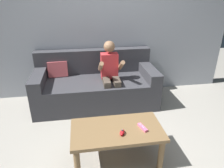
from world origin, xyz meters
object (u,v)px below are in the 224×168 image
(couch, at_px, (95,86))
(nunchuk_red, at_px, (122,132))
(game_remote_pink_near_edge, at_px, (143,127))
(coffee_table, at_px, (117,134))
(person_seated_on_couch, at_px, (111,72))

(couch, height_order, nunchuk_red, couch)
(couch, relative_size, game_remote_pink_near_edge, 12.80)
(couch, bearing_deg, coffee_table, -84.80)
(person_seated_on_couch, bearing_deg, game_remote_pink_near_edge, -82.20)
(couch, xyz_separation_m, coffee_table, (0.12, -1.28, 0.04))
(couch, height_order, person_seated_on_couch, person_seated_on_couch)
(game_remote_pink_near_edge, distance_m, nunchuk_red, 0.23)
(couch, distance_m, game_remote_pink_near_edge, 1.37)
(coffee_table, bearing_deg, nunchuk_red, -69.45)
(couch, relative_size, coffee_table, 2.00)
(game_remote_pink_near_edge, bearing_deg, nunchuk_red, -165.22)
(game_remote_pink_near_edge, xyz_separation_m, nunchuk_red, (-0.22, -0.06, 0.01))
(coffee_table, bearing_deg, person_seated_on_couch, 84.71)
(game_remote_pink_near_edge, bearing_deg, coffee_table, 172.44)
(couch, relative_size, person_seated_on_couch, 1.82)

